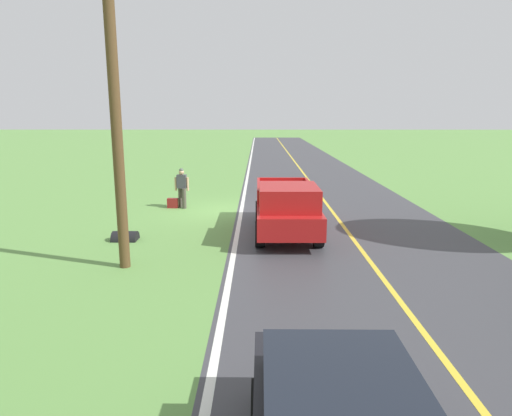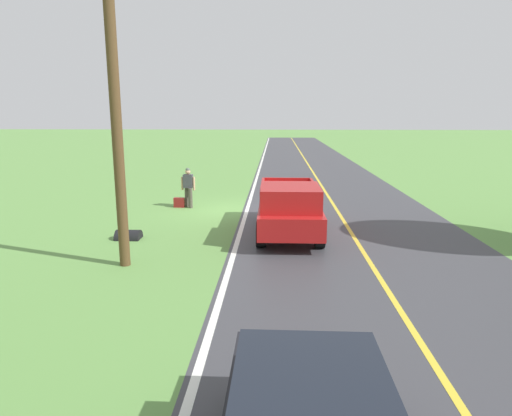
% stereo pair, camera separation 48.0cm
% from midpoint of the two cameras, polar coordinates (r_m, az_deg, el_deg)
% --- Properties ---
extents(ground_plane, '(200.00, 200.00, 0.00)m').
position_cam_midpoint_polar(ground_plane, '(19.06, -3.13, -0.29)').
color(ground_plane, '#609347').
extents(road_surface, '(8.07, 120.00, 0.00)m').
position_cam_midpoint_polar(road_surface, '(19.18, 11.12, -0.42)').
color(road_surface, '#3D3D42').
rests_on(road_surface, ground).
extents(lane_edge_line, '(0.16, 117.60, 0.00)m').
position_cam_midpoint_polar(lane_edge_line, '(18.99, -0.45, -0.30)').
color(lane_edge_line, silver).
rests_on(lane_edge_line, ground).
extents(lane_centre_line, '(0.14, 117.60, 0.00)m').
position_cam_midpoint_polar(lane_centre_line, '(19.18, 11.12, -0.41)').
color(lane_centre_line, gold).
rests_on(lane_centre_line, ground).
extents(hitchhiker_walking, '(0.62, 0.52, 1.75)m').
position_cam_midpoint_polar(hitchhiker_walking, '(19.69, -7.96, 2.91)').
color(hitchhiker_walking, '#4C473D').
rests_on(hitchhiker_walking, ground).
extents(suitcase_carried, '(0.47, 0.23, 0.43)m').
position_cam_midpoint_polar(suitcase_carried, '(19.85, -9.13, 0.70)').
color(suitcase_carried, maroon).
rests_on(suitcase_carried, ground).
extents(pickup_truck_passing, '(2.11, 5.41, 1.82)m').
position_cam_midpoint_polar(pickup_truck_passing, '(15.02, 5.18, 0.11)').
color(pickup_truck_passing, '#B21919').
rests_on(pickup_truck_passing, ground).
extents(utility_pole_roadside, '(0.28, 0.28, 7.73)m').
position_cam_midpoint_polar(utility_pole_roadside, '(12.02, -16.36, 10.66)').
color(utility_pole_roadside, brown).
rests_on(utility_pole_roadside, ground).
extents(drainage_culvert, '(0.80, 0.60, 0.60)m').
position_cam_midpoint_polar(drainage_culvert, '(15.24, -15.13, -3.83)').
color(drainage_culvert, black).
rests_on(drainage_culvert, ground).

